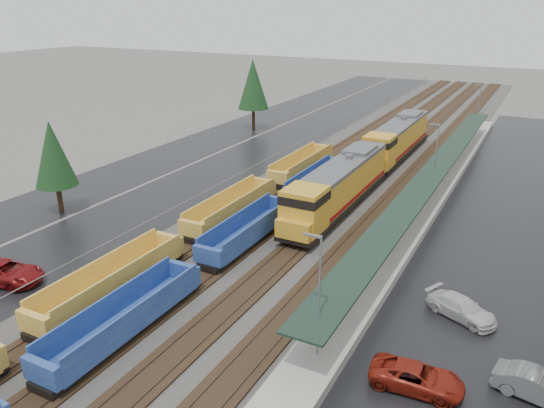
{
  "coord_description": "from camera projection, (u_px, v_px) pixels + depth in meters",
  "views": [
    {
      "loc": [
        18.81,
        -3.18,
        19.29
      ],
      "look_at": [
        -2.16,
        36.72,
        2.0
      ],
      "focal_mm": 35.0,
      "sensor_mm": 36.0,
      "label": 1
    }
  ],
  "objects": [
    {
      "name": "ballast_strip",
      "position": [
        372.0,
        163.0,
        67.28
      ],
      "size": [
        20.0,
        160.0,
        0.08
      ],
      "primitive_type": "cube",
      "color": "#302D2B",
      "rests_on": "ground"
    },
    {
      "name": "trackbed",
      "position": [
        372.0,
        162.0,
        67.24
      ],
      "size": [
        14.6,
        160.0,
        0.22
      ],
      "color": "black",
      "rests_on": "ground"
    },
    {
      "name": "west_parking_lot",
      "position": [
        268.0,
        149.0,
        73.81
      ],
      "size": [
        10.0,
        160.0,
        0.02
      ],
      "primitive_type": "cube",
      "color": "black",
      "rests_on": "ground"
    },
    {
      "name": "west_road",
      "position": [
        208.0,
        141.0,
        78.15
      ],
      "size": [
        9.0,
        160.0,
        0.02
      ],
      "primitive_type": "cube",
      "color": "black",
      "rests_on": "ground"
    },
    {
      "name": "east_commuter_lot",
      "position": [
        531.0,
        216.0,
        50.78
      ],
      "size": [
        16.0,
        100.0,
        0.02
      ],
      "primitive_type": "cube",
      "color": "black",
      "rests_on": "ground"
    },
    {
      "name": "station_platform",
      "position": [
        432.0,
        193.0,
        54.65
      ],
      "size": [
        3.0,
        80.0,
        8.0
      ],
      "color": "#9E9B93",
      "rests_on": "ground"
    },
    {
      "name": "chainlink_fence",
      "position": [
        299.0,
        145.0,
        69.56
      ],
      "size": [
        0.08,
        160.04,
        2.02
      ],
      "color": "gray",
      "rests_on": "ground"
    },
    {
      "name": "tree_west_near",
      "position": [
        53.0,
        154.0,
        49.97
      ],
      "size": [
        3.96,
        3.96,
        9.0
      ],
      "color": "#332316",
      "rests_on": "ground"
    },
    {
      "name": "tree_west_far",
      "position": [
        253.0,
        84.0,
        83.0
      ],
      "size": [
        4.84,
        4.84,
        11.0
      ],
      "color": "#332316",
      "rests_on": "ground"
    },
    {
      "name": "locomotive_lead",
      "position": [
        337.0,
        187.0,
        50.92
      ],
      "size": [
        3.31,
        21.84,
        4.94
      ],
      "color": "black",
      "rests_on": "ground"
    },
    {
      "name": "locomotive_trail",
      "position": [
        396.0,
        140.0,
        68.27
      ],
      "size": [
        3.31,
        21.84,
        4.94
      ],
      "color": "black",
      "rests_on": "ground"
    },
    {
      "name": "well_string_yellow",
      "position": [
        112.0,
        282.0,
        36.63
      ],
      "size": [
        2.54,
        76.33,
        2.26
      ],
      "color": "gold",
      "rests_on": "ground"
    },
    {
      "name": "well_string_blue",
      "position": [
        125.0,
        320.0,
        32.3
      ],
      "size": [
        2.51,
        73.19,
        2.22
      ],
      "color": "navy",
      "rests_on": "ground"
    },
    {
      "name": "parked_car_west_c",
      "position": [
        5.0,
        272.0,
        38.67
      ],
      "size": [
        3.6,
        6.11,
        1.59
      ],
      "primitive_type": "imported",
      "rotation": [
        0.0,
        0.0,
        1.75
      ],
      "color": "maroon",
      "rests_on": "ground"
    },
    {
      "name": "parked_car_east_b",
      "position": [
        417.0,
        378.0,
        27.99
      ],
      "size": [
        2.61,
        5.08,
        1.37
      ],
      "primitive_type": "imported",
      "rotation": [
        0.0,
        0.0,
        1.64
      ],
      "color": "maroon",
      "rests_on": "ground"
    },
    {
      "name": "parked_car_east_c",
      "position": [
        461.0,
        308.0,
        34.31
      ],
      "size": [
        3.71,
        5.08,
        1.37
      ],
      "primitive_type": "imported",
      "rotation": [
        0.0,
        0.0,
        1.14
      ],
      "color": "silver",
      "rests_on": "ground"
    },
    {
      "name": "parked_car_east_e",
      "position": [
        540.0,
        387.0,
        27.17
      ],
      "size": [
        2.32,
        4.79,
        1.51
      ],
      "primitive_type": "imported",
      "rotation": [
        0.0,
        0.0,
        1.41
      ],
      "color": "slate",
      "rests_on": "ground"
    }
  ]
}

